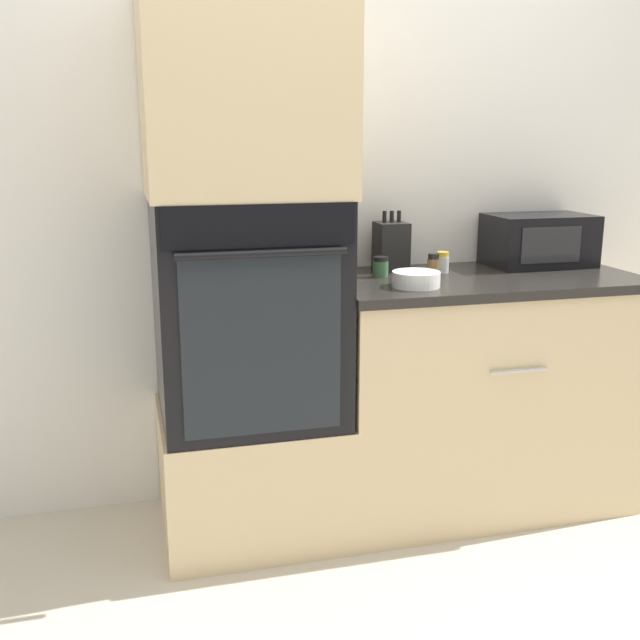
# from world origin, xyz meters

# --- Properties ---
(ground_plane) EXTENTS (12.00, 12.00, 0.00)m
(ground_plane) POSITION_xyz_m (0.00, 0.00, 0.00)
(ground_plane) COLOR beige
(wall_back) EXTENTS (8.00, 0.05, 2.50)m
(wall_back) POSITION_xyz_m (0.00, 0.63, 1.25)
(wall_back) COLOR silver
(wall_back) RESTS_ON ground_plane
(oven_cabinet_base) EXTENTS (0.65, 0.60, 0.46)m
(oven_cabinet_base) POSITION_xyz_m (-0.32, 0.30, 0.23)
(oven_cabinet_base) COLOR beige
(oven_cabinet_base) RESTS_ON ground_plane
(wall_oven) EXTENTS (0.62, 0.64, 0.78)m
(wall_oven) POSITION_xyz_m (-0.32, 0.30, 0.85)
(wall_oven) COLOR black
(wall_oven) RESTS_ON oven_cabinet_base
(oven_cabinet_upper) EXTENTS (0.65, 0.60, 0.70)m
(oven_cabinet_upper) POSITION_xyz_m (-0.32, 0.30, 1.59)
(oven_cabinet_upper) COLOR beige
(oven_cabinet_upper) RESTS_ON wall_oven
(counter_unit) EXTENTS (1.18, 0.63, 0.92)m
(counter_unit) POSITION_xyz_m (0.58, 0.30, 0.46)
(counter_unit) COLOR beige
(counter_unit) RESTS_ON ground_plane
(microwave) EXTENTS (0.41, 0.27, 0.21)m
(microwave) POSITION_xyz_m (0.90, 0.45, 1.03)
(microwave) COLOR black
(microwave) RESTS_ON counter_unit
(knife_block) EXTENTS (0.12, 0.12, 0.23)m
(knife_block) POSITION_xyz_m (0.28, 0.50, 1.02)
(knife_block) COLOR black
(knife_block) RESTS_ON counter_unit
(bowl) EXTENTS (0.17, 0.17, 0.05)m
(bowl) POSITION_xyz_m (0.25, 0.16, 0.95)
(bowl) COLOR white
(bowl) RESTS_ON counter_unit
(condiment_jar_near) EXTENTS (0.06, 0.06, 0.08)m
(condiment_jar_near) POSITION_xyz_m (0.20, 0.37, 0.96)
(condiment_jar_near) COLOR #427047
(condiment_jar_near) RESTS_ON counter_unit
(condiment_jar_mid) EXTENTS (0.04, 0.04, 0.09)m
(condiment_jar_mid) POSITION_xyz_m (0.38, 0.31, 0.97)
(condiment_jar_mid) COLOR brown
(condiment_jar_mid) RESTS_ON counter_unit
(condiment_jar_far) EXTENTS (0.05, 0.05, 0.08)m
(condiment_jar_far) POSITION_xyz_m (0.46, 0.39, 0.96)
(condiment_jar_far) COLOR silver
(condiment_jar_far) RESTS_ON counter_unit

